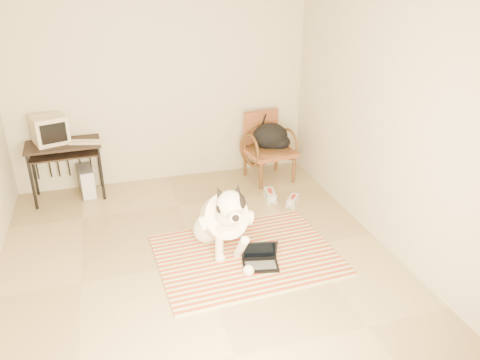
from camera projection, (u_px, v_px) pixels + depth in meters
name	position (u px, v px, depth m)	size (l,w,h in m)	color
floor	(200.00, 263.00, 4.81)	(4.50, 4.50, 0.00)	#9E8A61
wall_back	(161.00, 84.00, 6.21)	(4.50, 4.50, 0.00)	#C0B69E
wall_front	(286.00, 289.00, 2.29)	(4.50, 4.50, 0.00)	#C0B69E
wall_right	(388.00, 121.00, 4.76)	(4.50, 4.50, 0.00)	#C0B69E
rug	(246.00, 255.00, 4.93)	(1.91, 1.50, 0.02)	red
dog	(224.00, 220.00, 4.91)	(0.60, 1.25, 0.90)	white
laptop	(260.00, 259.00, 4.73)	(0.40, 0.33, 0.25)	black
computer_desk	(64.00, 152.00, 5.90)	(0.93, 0.54, 0.75)	black
crt_monitor	(50.00, 130.00, 5.82)	(0.48, 0.47, 0.35)	#BAAB92
desk_keyboard	(86.00, 142.00, 5.88)	(0.39, 0.14, 0.03)	#BAAB92
pc_tower	(86.00, 181.00, 6.18)	(0.23, 0.43, 0.38)	#4E4E50
rattan_chair	(268.00, 147.00, 6.56)	(0.69, 0.68, 0.93)	brown
backpack	(272.00, 137.00, 6.53)	(0.51, 0.41, 0.37)	black
sneaker_left	(270.00, 195.00, 6.11)	(0.17, 0.33, 0.11)	silver
sneaker_right	(293.00, 201.00, 5.99)	(0.25, 0.28, 0.09)	silver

